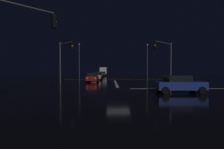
{
  "coord_description": "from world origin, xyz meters",
  "views": [
    {
      "loc": [
        -0.88,
        -19.22,
        2.03
      ],
      "look_at": [
        -0.56,
        11.99,
        1.26
      ],
      "focal_mm": 28.32,
      "sensor_mm": 36.0,
      "label": 1
    }
  ],
  "objects_px": {
    "streetlamp_left_far": "(79,58)",
    "sedan_red": "(92,77)",
    "traffic_signal_ne": "(165,54)",
    "traffic_signal_sw": "(13,30)",
    "sedan_silver": "(97,76)",
    "sedan_green": "(99,75)",
    "box_truck": "(103,71)",
    "sedan_blue_crossing": "(179,84)",
    "sedan_black": "(103,74)",
    "traffic_signal_nw": "(65,55)",
    "streetlamp_right_far": "(147,58)",
    "sedan_orange": "(98,75)",
    "sedan_white": "(100,74)"
  },
  "relations": [
    {
      "from": "streetlamp_left_far",
      "to": "sedan_red",
      "type": "bearing_deg",
      "value": -73.58
    },
    {
      "from": "traffic_signal_ne",
      "to": "traffic_signal_sw",
      "type": "xyz_separation_m",
      "value": [
        -14.74,
        -14.74,
        0.25
      ]
    },
    {
      "from": "sedan_silver",
      "to": "sedan_green",
      "type": "relative_size",
      "value": 1.0
    },
    {
      "from": "box_truck",
      "to": "sedan_blue_crossing",
      "type": "relative_size",
      "value": 1.91
    },
    {
      "from": "sedan_black",
      "to": "traffic_signal_nw",
      "type": "distance_m",
      "value": 34.31
    },
    {
      "from": "streetlamp_left_far",
      "to": "sedan_green",
      "type": "bearing_deg",
      "value": -8.86
    },
    {
      "from": "sedan_silver",
      "to": "box_truck",
      "type": "relative_size",
      "value": 0.52
    },
    {
      "from": "streetlamp_left_far",
      "to": "sedan_silver",
      "type": "bearing_deg",
      "value": -64.91
    },
    {
      "from": "sedan_black",
      "to": "traffic_signal_sw",
      "type": "xyz_separation_m",
      "value": [
        -3.95,
        -48.99,
        3.9
      ]
    },
    {
      "from": "sedan_green",
      "to": "streetlamp_right_far",
      "type": "xyz_separation_m",
      "value": [
        13.32,
        0.88,
        4.56
      ]
    },
    {
      "from": "sedan_black",
      "to": "streetlamp_right_far",
      "type": "distance_m",
      "value": 17.96
    },
    {
      "from": "streetlamp_right_far",
      "to": "sedan_silver",
      "type": "bearing_deg",
      "value": -136.72
    },
    {
      "from": "sedan_blue_crossing",
      "to": "streetlamp_left_far",
      "type": "xyz_separation_m",
      "value": [
        -14.78,
        33.59,
        4.61
      ]
    },
    {
      "from": "sedan_red",
      "to": "sedan_black",
      "type": "distance_m",
      "value": 30.57
    },
    {
      "from": "traffic_signal_sw",
      "to": "traffic_signal_nw",
      "type": "bearing_deg",
      "value": 91.7
    },
    {
      "from": "sedan_red",
      "to": "sedan_orange",
      "type": "bearing_deg",
      "value": 89.22
    },
    {
      "from": "streetlamp_left_far",
      "to": "box_truck",
      "type": "bearing_deg",
      "value": 72.32
    },
    {
      "from": "traffic_signal_sw",
      "to": "sedan_green",
      "type": "bearing_deg",
      "value": 84.47
    },
    {
      "from": "box_truck",
      "to": "traffic_signal_sw",
      "type": "height_order",
      "value": "traffic_signal_sw"
    },
    {
      "from": "sedan_white",
      "to": "sedan_black",
      "type": "height_order",
      "value": "same"
    },
    {
      "from": "sedan_red",
      "to": "sedan_blue_crossing",
      "type": "bearing_deg",
      "value": -57.9
    },
    {
      "from": "traffic_signal_nw",
      "to": "sedan_green",
      "type": "bearing_deg",
      "value": 79.42
    },
    {
      "from": "sedan_orange",
      "to": "sedan_green",
      "type": "xyz_separation_m",
      "value": [
        -0.07,
        6.06,
        0.0
      ]
    },
    {
      "from": "box_truck",
      "to": "traffic_signal_sw",
      "type": "relative_size",
      "value": 1.22
    },
    {
      "from": "traffic_signal_nw",
      "to": "sedan_red",
      "type": "bearing_deg",
      "value": 40.1
    },
    {
      "from": "sedan_black",
      "to": "traffic_signal_sw",
      "type": "height_order",
      "value": "traffic_signal_sw"
    },
    {
      "from": "sedan_white",
      "to": "traffic_signal_ne",
      "type": "height_order",
      "value": "traffic_signal_ne"
    },
    {
      "from": "traffic_signal_ne",
      "to": "streetlamp_right_far",
      "type": "bearing_deg",
      "value": 84.68
    },
    {
      "from": "sedan_blue_crossing",
      "to": "traffic_signal_ne",
      "type": "xyz_separation_m",
      "value": [
        2.1,
        10.99,
        3.65
      ]
    },
    {
      "from": "sedan_black",
      "to": "traffic_signal_ne",
      "type": "xyz_separation_m",
      "value": [
        10.79,
        -34.25,
        3.65
      ]
    },
    {
      "from": "sedan_green",
      "to": "traffic_signal_nw",
      "type": "distance_m",
      "value": 21.97
    },
    {
      "from": "sedan_red",
      "to": "streetlamp_right_far",
      "type": "xyz_separation_m",
      "value": [
        13.41,
        18.92,
        4.56
      ]
    },
    {
      "from": "traffic_signal_sw",
      "to": "streetlamp_right_far",
      "type": "relative_size",
      "value": 0.73
    },
    {
      "from": "sedan_red",
      "to": "sedan_white",
      "type": "bearing_deg",
      "value": 90.03
    },
    {
      "from": "sedan_orange",
      "to": "traffic_signal_nw",
      "type": "bearing_deg",
      "value": -104.87
    },
    {
      "from": "box_truck",
      "to": "streetlamp_right_far",
      "type": "xyz_separation_m",
      "value": [
        12.99,
        -18.82,
        3.65
      ]
    },
    {
      "from": "sedan_green",
      "to": "sedan_black",
      "type": "distance_m",
      "value": 12.53
    },
    {
      "from": "sedan_silver",
      "to": "sedan_black",
      "type": "relative_size",
      "value": 1.0
    },
    {
      "from": "sedan_white",
      "to": "box_truck",
      "type": "bearing_deg",
      "value": 88.15
    },
    {
      "from": "box_truck",
      "to": "traffic_signal_ne",
      "type": "xyz_separation_m",
      "value": [
        10.88,
        -41.42,
        2.75
      ]
    },
    {
      "from": "sedan_white",
      "to": "box_truck",
      "type": "height_order",
      "value": "box_truck"
    },
    {
      "from": "sedan_red",
      "to": "traffic_signal_sw",
      "type": "distance_m",
      "value": 19.14
    },
    {
      "from": "traffic_signal_sw",
      "to": "sedan_black",
      "type": "bearing_deg",
      "value": 85.39
    },
    {
      "from": "traffic_signal_sw",
      "to": "streetlamp_left_far",
      "type": "height_order",
      "value": "streetlamp_left_far"
    },
    {
      "from": "sedan_green",
      "to": "traffic_signal_nw",
      "type": "xyz_separation_m",
      "value": [
        -3.98,
        -21.31,
        3.59
      ]
    },
    {
      "from": "streetlamp_right_far",
      "to": "sedan_orange",
      "type": "bearing_deg",
      "value": -152.34
    },
    {
      "from": "streetlamp_right_far",
      "to": "sedan_red",
      "type": "bearing_deg",
      "value": -125.33
    },
    {
      "from": "sedan_red",
      "to": "traffic_signal_nw",
      "type": "height_order",
      "value": "traffic_signal_nw"
    },
    {
      "from": "sedan_white",
      "to": "streetlamp_right_far",
      "type": "height_order",
      "value": "streetlamp_right_far"
    },
    {
      "from": "sedan_blue_crossing",
      "to": "streetlamp_left_far",
      "type": "height_order",
      "value": "streetlamp_left_far"
    }
  ]
}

